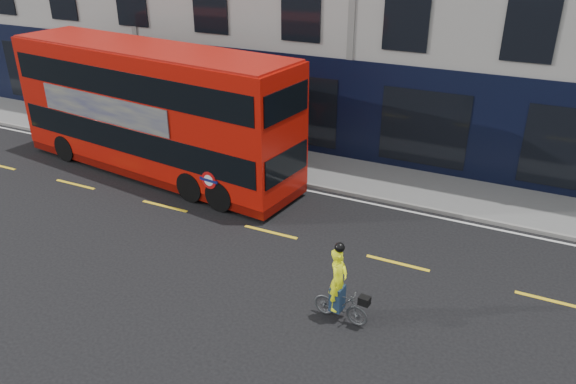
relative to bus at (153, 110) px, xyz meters
The scene contains 7 objects.
ground 7.47m from the bus, 32.49° to the right, with size 120.00×120.00×0.00m, color black.
pavement 6.96m from the bus, 24.44° to the left, with size 60.00×3.00×0.12m, color slate.
kerb 6.52m from the bus, 11.46° to the left, with size 60.00×0.12×0.13m, color gray.
road_edge_line 6.49m from the bus, ahead, with size 58.00×0.10×0.01m, color silver.
lane_dashes 6.83m from the bus, 21.05° to the right, with size 58.00×0.12×0.01m, color yellow, non-canonical shape.
bus is the anchor object (origin of this frame).
cyclist 10.87m from the bus, 29.53° to the right, with size 1.44×0.61×2.11m.
Camera 1 is at (6.99, -11.77, 8.62)m, focal length 35.00 mm.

